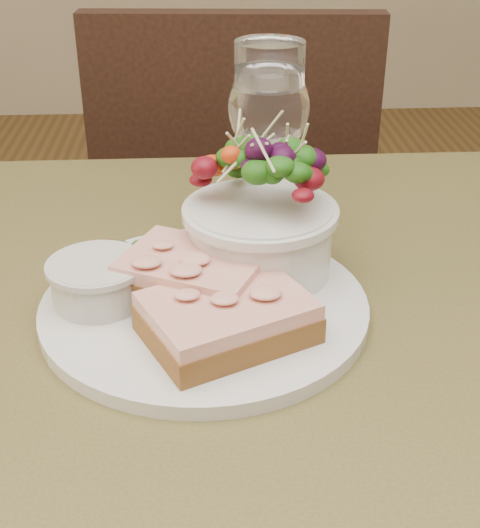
{
  "coord_description": "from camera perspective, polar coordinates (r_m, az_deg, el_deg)",
  "views": [
    {
      "loc": [
        -0.02,
        -0.48,
        1.08
      ],
      "look_at": [
        0.01,
        0.01,
        0.81
      ],
      "focal_mm": 50.0,
      "sensor_mm": 36.0,
      "label": 1
    }
  ],
  "objects": [
    {
      "name": "cafe_table",
      "position": [
        0.64,
        -1.07,
        -13.24
      ],
      "size": [
        0.8,
        0.8,
        0.75
      ],
      "color": "#4D4221",
      "rests_on": "ground"
    },
    {
      "name": "chair_far",
      "position": [
        1.43,
        -0.33,
        -4.33
      ],
      "size": [
        0.45,
        0.45,
        0.9
      ],
      "rotation": [
        0.0,
        0.0,
        3.07
      ],
      "color": "black",
      "rests_on": "ground"
    },
    {
      "name": "dinner_plate",
      "position": [
        0.61,
        -2.78,
        -3.32
      ],
      "size": [
        0.27,
        0.27,
        0.01
      ],
      "primitive_type": "cylinder",
      "color": "silver",
      "rests_on": "cafe_table"
    },
    {
      "name": "sandwich_front",
      "position": [
        0.55,
        -1.0,
        -4.17
      ],
      "size": [
        0.15,
        0.13,
        0.03
      ],
      "rotation": [
        0.0,
        0.0,
        0.45
      ],
      "color": "#503515",
      "rests_on": "dinner_plate"
    },
    {
      "name": "sandwich_back",
      "position": [
        0.6,
        -3.65,
        -0.76
      ],
      "size": [
        0.14,
        0.12,
        0.03
      ],
      "rotation": [
        0.0,
        0.0,
        -0.45
      ],
      "color": "#503515",
      "rests_on": "dinner_plate"
    },
    {
      "name": "ramekin",
      "position": [
        0.61,
        -11.0,
        -1.21
      ],
      "size": [
        0.07,
        0.07,
        0.04
      ],
      "color": "beige",
      "rests_on": "dinner_plate"
    },
    {
      "name": "salad_bowl",
      "position": [
        0.62,
        1.59,
        4.32
      ],
      "size": [
        0.12,
        0.12,
        0.13
      ],
      "color": "silver",
      "rests_on": "dinner_plate"
    },
    {
      "name": "garnish",
      "position": [
        0.67,
        -9.13,
        1.01
      ],
      "size": [
        0.05,
        0.04,
        0.02
      ],
      "color": "#133D0B",
      "rests_on": "dinner_plate"
    },
    {
      "name": "wine_glass",
      "position": [
        0.7,
        2.24,
        11.59
      ],
      "size": [
        0.08,
        0.08,
        0.18
      ],
      "color": "white",
      "rests_on": "cafe_table"
    }
  ]
}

